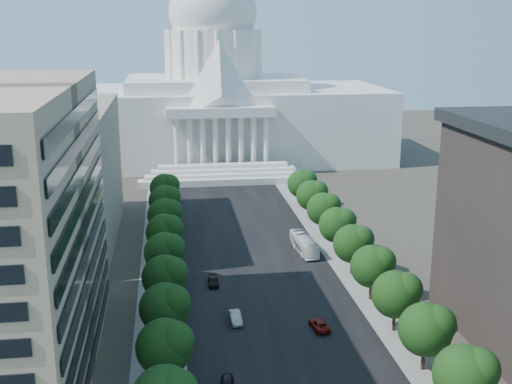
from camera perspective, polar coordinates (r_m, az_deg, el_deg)
name	(u,v)px	position (r m, az deg, el deg)	size (l,w,h in m)	color
road_asphalt	(248,247)	(140.53, -0.67, -4.90)	(30.00, 260.00, 0.01)	black
sidewalk_left	(161,251)	(139.58, -8.47, -5.21)	(8.00, 260.00, 0.02)	gray
sidewalk_right	(333,243)	(144.00, 6.87, -4.52)	(8.00, 260.00, 0.02)	gray
capitol	(215,103)	(228.37, -3.71, 7.92)	(120.00, 56.00, 73.00)	white
office_block_left_far	(24,177)	(148.31, -19.94, 1.29)	(38.00, 52.00, 30.00)	gray
tree_l_c	(167,345)	(87.30, -7.93, -13.35)	(7.79, 7.60, 9.97)	#33261C
tree_l_d	(167,307)	(98.05, -7.96, -10.05)	(7.79, 7.60, 9.97)	#33261C
tree_l_e	(166,276)	(109.06, -7.98, -7.41)	(7.79, 7.60, 9.97)	#33261C
tree_l_f	(166,251)	(120.26, -7.99, -5.25)	(7.79, 7.60, 9.97)	#33261C
tree_l_g	(166,231)	(131.60, -8.01, -3.47)	(7.79, 7.60, 9.97)	#33261C
tree_l_h	(166,214)	(143.05, -8.02, -1.97)	(7.79, 7.60, 9.97)	#33261C
tree_l_i	(166,200)	(154.59, -8.03, -0.69)	(7.79, 7.60, 9.97)	#33261C
tree_l_j	(166,187)	(166.18, -8.03, 0.41)	(7.79, 7.60, 9.97)	#33261C
tree_r_b	(468,374)	(84.42, 18.29, -15.07)	(7.79, 7.60, 9.97)	#33261C
tree_r_c	(428,328)	(93.98, 15.07, -11.60)	(7.79, 7.60, 9.97)	#33261C
tree_r_d	(398,293)	(104.04, 12.52, -8.76)	(7.79, 7.60, 9.97)	#33261C
tree_r_e	(374,265)	(114.47, 10.46, -6.42)	(7.79, 7.60, 9.97)	#33261C
tree_r_f	(355,243)	(125.19, 8.76, -4.47)	(7.79, 7.60, 9.97)	#33261C
tree_r_g	(338,224)	(136.12, 7.34, -2.82)	(7.79, 7.60, 9.97)	#33261C
tree_r_h	(325,208)	(147.22, 6.13, -1.42)	(7.79, 7.60, 9.97)	#33261C
tree_r_i	(313,194)	(158.45, 5.10, -0.22)	(7.79, 7.60, 9.97)	#33261C
tree_r_j	(303,183)	(169.79, 4.20, 0.83)	(7.79, 7.60, 9.97)	#33261C
streetlight_b	(441,334)	(94.19, 16.13, -12.05)	(2.61, 0.44, 9.00)	gray
streetlight_c	(382,268)	(115.36, 11.16, -6.62)	(2.61, 0.44, 9.00)	gray
streetlight_d	(344,225)	(137.82, 7.83, -2.89)	(2.61, 0.44, 9.00)	gray
streetlight_e	(317,194)	(161.03, 5.46, -0.21)	(2.61, 0.44, 9.00)	gray
streetlight_f	(297,172)	(184.70, 3.70, 1.79)	(2.61, 0.44, 9.00)	gray
car_dark_a	(227,384)	(89.36, -2.59, -16.71)	(1.79, 4.45, 1.52)	black
car_silver	(235,318)	(106.70, -1.84, -11.10)	(1.75, 5.00, 1.65)	#96989D
car_red	(319,325)	(105.09, 5.65, -11.65)	(2.44, 5.29, 1.47)	#67120B
car_dark_b	(213,282)	(120.98, -3.82, -7.95)	(1.93, 4.75, 1.38)	black
city_bus	(304,244)	(137.30, 4.29, -4.64)	(2.98, 12.73, 3.55)	white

